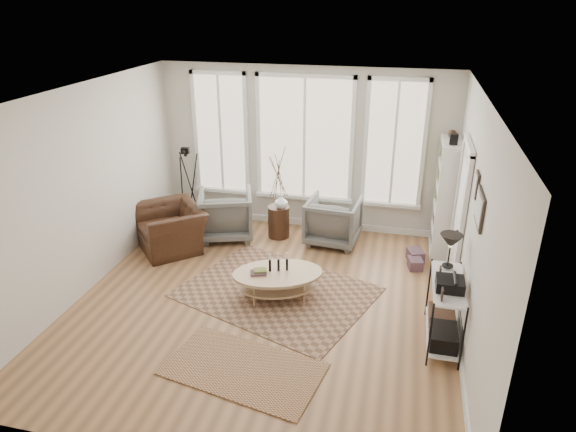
% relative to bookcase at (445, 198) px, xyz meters
% --- Properties ---
extents(room, '(5.50, 5.54, 2.90)m').
position_rel_bookcase_xyz_m(room, '(-2.42, -2.20, 0.47)').
color(room, '#A6754A').
rests_on(room, ground).
extents(bay_window, '(4.14, 0.12, 2.24)m').
position_rel_bookcase_xyz_m(bay_window, '(-2.44, 0.49, 0.65)').
color(bay_window, tan).
rests_on(bay_window, ground).
extents(door, '(0.09, 1.06, 2.22)m').
position_rel_bookcase_xyz_m(door, '(0.13, -1.08, 0.17)').
color(door, silver).
rests_on(door, ground).
extents(bookcase, '(0.31, 0.85, 2.06)m').
position_rel_bookcase_xyz_m(bookcase, '(0.00, 0.00, 0.00)').
color(bookcase, white).
rests_on(bookcase, ground).
extents(low_shelf, '(0.38, 1.08, 1.30)m').
position_rel_bookcase_xyz_m(low_shelf, '(-0.06, -2.52, -0.44)').
color(low_shelf, white).
rests_on(low_shelf, ground).
extents(wall_art, '(0.04, 0.88, 0.44)m').
position_rel_bookcase_xyz_m(wall_art, '(0.14, -2.49, 0.92)').
color(wall_art, black).
rests_on(wall_art, ground).
extents(rug_main, '(3.10, 2.71, 0.01)m').
position_rel_bookcase_xyz_m(rug_main, '(-2.34, -1.92, -0.95)').
color(rug_main, brown).
rests_on(rug_main, ground).
extents(rug_runner, '(1.95, 1.32, 0.01)m').
position_rel_bookcase_xyz_m(rug_runner, '(-2.30, -3.62, -0.94)').
color(rug_runner, brown).
rests_on(rug_runner, ground).
extents(coffee_table, '(1.46, 1.19, 0.58)m').
position_rel_bookcase_xyz_m(coffee_table, '(-2.30, -2.03, -0.64)').
color(coffee_table, tan).
rests_on(coffee_table, ground).
extents(armchair_left, '(1.16, 1.17, 0.85)m').
position_rel_bookcase_xyz_m(armchair_left, '(-3.67, -0.30, -0.53)').
color(armchair_left, slate).
rests_on(armchair_left, ground).
extents(armchair_right, '(0.94, 0.96, 0.81)m').
position_rel_bookcase_xyz_m(armchair_right, '(-1.79, -0.09, -0.55)').
color(armchair_right, slate).
rests_on(armchair_right, ground).
extents(side_table, '(0.38, 0.38, 1.59)m').
position_rel_bookcase_xyz_m(side_table, '(-2.77, -0.09, -0.19)').
color(side_table, '#392114').
rests_on(side_table, ground).
extents(vase, '(0.23, 0.23, 0.23)m').
position_rel_bookcase_xyz_m(vase, '(-2.71, -0.13, -0.27)').
color(vase, silver).
rests_on(vase, side_table).
extents(accent_chair, '(1.50, 1.50, 0.74)m').
position_rel_bookcase_xyz_m(accent_chair, '(-4.43, -0.93, -0.59)').
color(accent_chair, '#392114').
rests_on(accent_chair, ground).
extents(tripod_camera, '(0.52, 0.52, 1.47)m').
position_rel_bookcase_xyz_m(tripod_camera, '(-4.52, 0.07, -0.28)').
color(tripod_camera, black).
rests_on(tripod_camera, ground).
extents(book_stack_near, '(0.31, 0.35, 0.19)m').
position_rel_bookcase_xyz_m(book_stack_near, '(-0.39, -0.46, -0.86)').
color(book_stack_near, brown).
rests_on(book_stack_near, ground).
extents(book_stack_far, '(0.26, 0.30, 0.17)m').
position_rel_bookcase_xyz_m(book_stack_far, '(-0.39, -0.73, -0.87)').
color(book_stack_far, brown).
rests_on(book_stack_far, ground).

